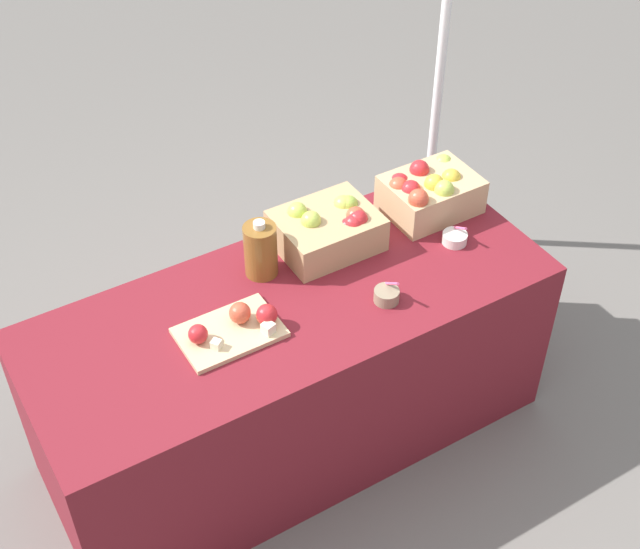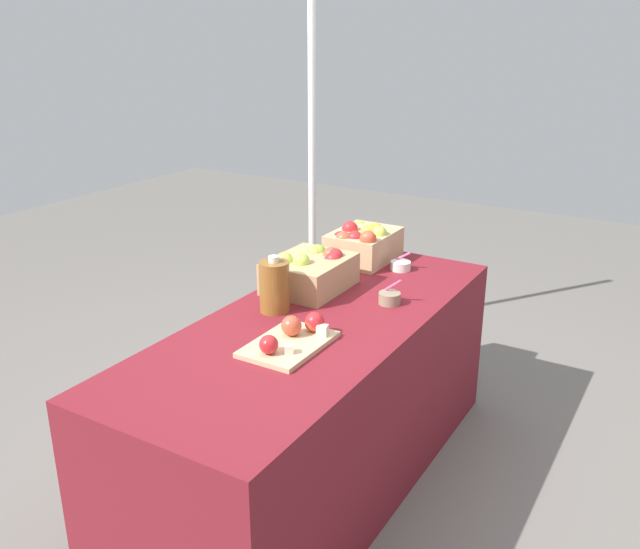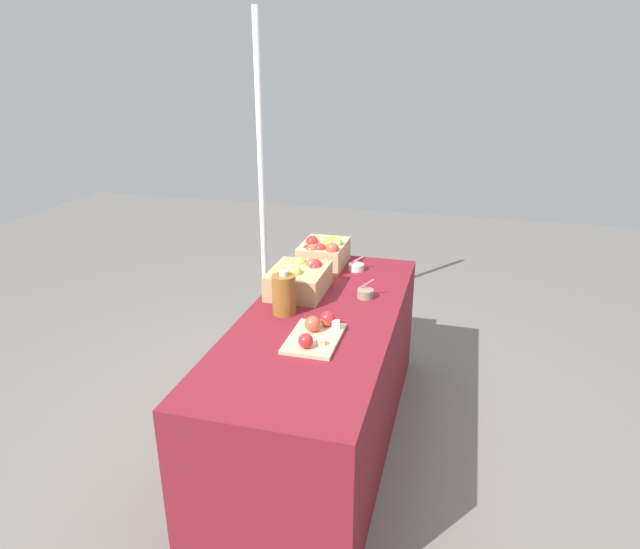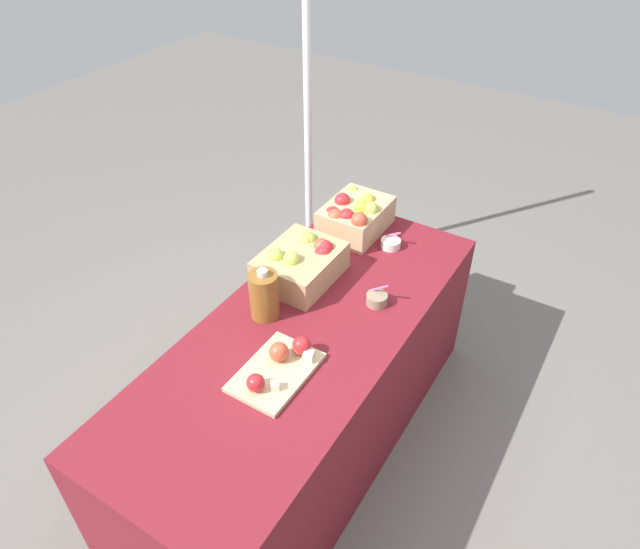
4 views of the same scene
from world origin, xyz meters
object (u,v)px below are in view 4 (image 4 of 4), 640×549
(apple_crate_middle, at_px, (302,262))
(sample_bowl_near, at_px, (377,299))
(sample_bowl_mid, at_px, (391,243))
(cutting_board_front, at_px, (281,364))
(cider_jug, at_px, (264,295))
(apple_crate_left, at_px, (355,215))
(tent_pole, at_px, (308,100))

(apple_crate_middle, distance_m, sample_bowl_near, 0.37)
(sample_bowl_mid, bearing_deg, cutting_board_front, -179.79)
(sample_bowl_near, distance_m, cider_jug, 0.48)
(apple_crate_left, bearing_deg, sample_bowl_mid, -98.79)
(cutting_board_front, height_order, sample_bowl_near, sample_bowl_near)
(sample_bowl_mid, relative_size, tent_pole, 0.04)
(cider_jug, height_order, tent_pole, tent_pole)
(apple_crate_middle, xyz_separation_m, cider_jug, (-0.29, -0.01, 0.03))
(cider_jug, bearing_deg, apple_crate_middle, 1.54)
(cider_jug, distance_m, tent_pole, 1.37)
(sample_bowl_near, bearing_deg, sample_bowl_mid, 18.34)
(apple_crate_middle, height_order, cutting_board_front, apple_crate_middle)
(apple_crate_left, xyz_separation_m, cutting_board_front, (-0.95, -0.22, -0.06))
(sample_bowl_mid, height_order, tent_pole, tent_pole)
(apple_crate_left, distance_m, cutting_board_front, 0.98)
(apple_crate_middle, xyz_separation_m, cutting_board_front, (-0.51, -0.24, -0.05))
(sample_bowl_near, height_order, tent_pole, tent_pole)
(apple_crate_middle, height_order, sample_bowl_near, apple_crate_middle)
(apple_crate_left, bearing_deg, cider_jug, 179.31)
(cutting_board_front, relative_size, cider_jug, 1.49)
(cutting_board_front, distance_m, cider_jug, 0.32)
(cutting_board_front, xyz_separation_m, tent_pole, (1.43, 0.80, 0.36))
(sample_bowl_mid, bearing_deg, apple_crate_left, 81.21)
(apple_crate_left, distance_m, sample_bowl_near, 0.56)
(cutting_board_front, xyz_separation_m, cider_jug, (0.22, 0.23, 0.07))
(apple_crate_left, distance_m, cider_jug, 0.74)
(apple_crate_middle, bearing_deg, apple_crate_left, -2.14)
(cutting_board_front, bearing_deg, apple_crate_left, 13.06)
(tent_pole, bearing_deg, cider_jug, -154.93)
(cider_jug, xyz_separation_m, tent_pole, (1.21, 0.57, 0.29))
(apple_crate_middle, height_order, tent_pole, tent_pole)
(apple_crate_left, height_order, cider_jug, cider_jug)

